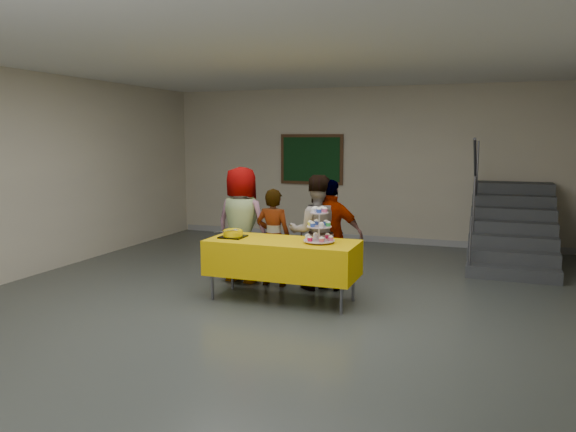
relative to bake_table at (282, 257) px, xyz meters
name	(u,v)px	position (x,y,z in m)	size (l,w,h in m)	color
room_shell	(267,129)	(0.05, -0.61, 1.57)	(10.00, 10.04, 3.02)	#4C514C
bake_table	(282,257)	(0.00, 0.00, 0.00)	(1.88, 0.78, 0.77)	#595960
cupcake_stand	(319,228)	(0.48, 0.00, 0.40)	(0.38, 0.38, 0.44)	silver
bear_cake	(233,233)	(-0.67, -0.03, 0.27)	(0.32, 0.36, 0.12)	black
schoolchild_a	(242,225)	(-0.89, 0.71, 0.26)	(0.80, 0.52, 1.63)	slate
schoolchild_b	(273,237)	(-0.38, 0.64, 0.12)	(0.49, 0.32, 1.35)	slate
schoolchild_c	(316,232)	(0.22, 0.70, 0.22)	(0.75, 0.59, 1.55)	slate
schoolchild_d	(331,235)	(0.41, 0.76, 0.19)	(0.87, 0.36, 1.48)	slate
staircase	(512,231)	(2.75, 3.50, -0.07)	(1.30, 2.40, 2.04)	#424447
noticeboard	(311,159)	(-1.03, 4.33, 1.04)	(1.30, 0.05, 1.00)	#472B16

